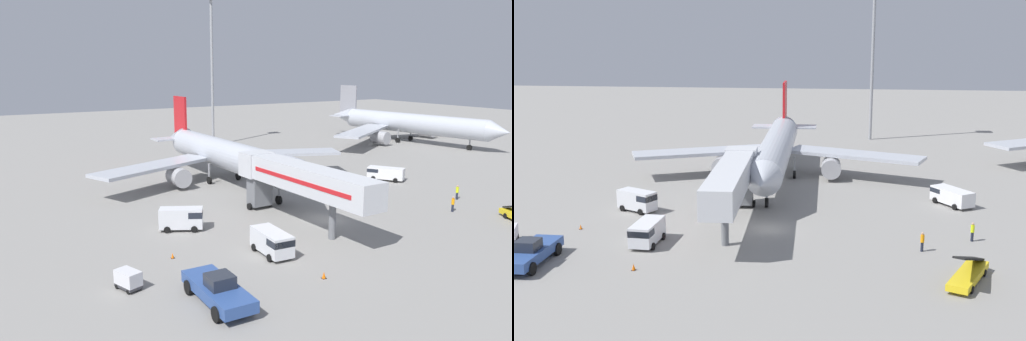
{
  "view_description": "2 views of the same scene",
  "coord_description": "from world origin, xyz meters",
  "views": [
    {
      "loc": [
        -33.75,
        -42.25,
        16.68
      ],
      "look_at": [
        -1.39,
        12.87,
        3.38
      ],
      "focal_mm": 35.41,
      "sensor_mm": 36.0,
      "label": 1
    },
    {
      "loc": [
        7.07,
        -61.35,
        19.98
      ],
      "look_at": [
        -1.12,
        11.47,
        3.45
      ],
      "focal_mm": 44.88,
      "sensor_mm": 36.0,
      "label": 2
    }
  ],
  "objects": [
    {
      "name": "safety_cone_bravo",
      "position": [
        -9.95,
        -12.45,
        0.28
      ],
      "size": [
        0.37,
        0.37,
        0.56
      ],
      "color": "black",
      "rests_on": "ground"
    },
    {
      "name": "belt_loader_truck",
      "position": [
        17.44,
        -12.01,
        0.77
      ],
      "size": [
        4.39,
        6.79,
        3.2
      ],
      "color": "yellow",
      "rests_on": "ground"
    },
    {
      "name": "jet_bridge",
      "position": [
        -3.67,
        0.51,
        4.98
      ],
      "size": [
        4.02,
        20.74,
        6.69
      ],
      "color": "silver",
      "rests_on": "ground"
    },
    {
      "name": "ground_plane",
      "position": [
        0.0,
        0.0,
        0.0
      ],
      "size": [
        300.0,
        300.0,
        0.0
      ],
      "primitive_type": "plane",
      "color": "gray"
    },
    {
      "name": "service_van_near_center",
      "position": [
        -15.02,
        4.63,
        1.32
      ],
      "size": [
        4.77,
        3.63,
        2.33
      ],
      "color": "silver",
      "rests_on": "ground"
    },
    {
      "name": "pushback_tug",
      "position": [
        -19.16,
        -12.07,
        1.06
      ],
      "size": [
        2.91,
        7.42,
        2.31
      ],
      "color": "#2D4C8E",
      "rests_on": "ground"
    },
    {
      "name": "ground_crew_worker_foreground",
      "position": [
        14.65,
        -5.06,
        0.97
      ],
      "size": [
        0.38,
        0.38,
        1.83
      ],
      "color": "#1E2333",
      "rests_on": "ground"
    },
    {
      "name": "service_van_far_left",
      "position": [
        19.79,
        11.15,
        1.11
      ],
      "size": [
        4.61,
        5.49,
        1.92
      ],
      "color": "white",
      "rests_on": "ground"
    },
    {
      "name": "apron_light_mast",
      "position": [
        12.3,
        54.18,
        20.98
      ],
      "size": [
        2.4,
        2.4,
        31.16
      ],
      "color": "#93969B",
      "rests_on": "ground"
    },
    {
      "name": "ground_crew_worker_midground",
      "position": [
        19.72,
        -1.65,
        0.99
      ],
      "size": [
        0.4,
        0.4,
        1.87
      ],
      "color": "#1E2333",
      "rests_on": "ground"
    },
    {
      "name": "safety_cone_alpha",
      "position": [
        -18.81,
        -2.25,
        0.24
      ],
      "size": [
        0.32,
        0.32,
        0.49
      ],
      "color": "black",
      "rests_on": "ground"
    },
    {
      "name": "service_van_near_right",
      "position": [
        -10.75,
        -6.01,
        1.25
      ],
      "size": [
        2.49,
        4.87,
        2.18
      ],
      "color": "silver",
      "rests_on": "ground"
    },
    {
      "name": "airplane_at_gate",
      "position": [
        -1.39,
        21.63,
        4.09
      ],
      "size": [
        39.42,
        41.34,
        11.66
      ],
      "color": "#B7BCC6",
      "rests_on": "ground"
    }
  ]
}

